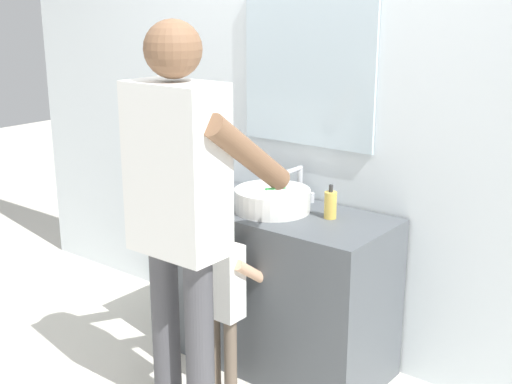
# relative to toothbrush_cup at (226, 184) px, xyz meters

# --- Properties ---
(ground_plane) EXTENTS (14.00, 14.00, 0.00)m
(ground_plane) POSITION_rel_toothbrush_cup_xyz_m (0.37, -0.36, -0.88)
(ground_plane) COLOR silver
(back_wall) EXTENTS (4.40, 0.10, 2.70)m
(back_wall) POSITION_rel_toothbrush_cup_xyz_m (0.37, 0.26, 0.47)
(back_wall) COLOR silver
(back_wall) RESTS_ON ground
(vanity_cabinet) EXTENTS (1.19, 0.54, 0.82)m
(vanity_cabinet) POSITION_rel_toothbrush_cup_xyz_m (0.37, -0.06, -0.47)
(vanity_cabinet) COLOR #4C5156
(vanity_cabinet) RESTS_ON ground
(sink_basin) EXTENTS (0.37, 0.37, 0.11)m
(sink_basin) POSITION_rel_toothbrush_cup_xyz_m (0.37, -0.08, 0.00)
(sink_basin) COLOR silver
(sink_basin) RESTS_ON vanity_cabinet
(faucet) EXTENTS (0.18, 0.14, 0.18)m
(faucet) POSITION_rel_toothbrush_cup_xyz_m (0.37, 0.15, 0.03)
(faucet) COLOR #B7BABF
(faucet) RESTS_ON vanity_cabinet
(toothbrush_cup) EXTENTS (0.07, 0.07, 0.21)m
(toothbrush_cup) POSITION_rel_toothbrush_cup_xyz_m (0.00, 0.00, 0.00)
(toothbrush_cup) COLOR silver
(toothbrush_cup) RESTS_ON vanity_cabinet
(soap_bottle) EXTENTS (0.06, 0.06, 0.16)m
(soap_bottle) POSITION_rel_toothbrush_cup_xyz_m (0.66, -0.00, 0.01)
(soap_bottle) COLOR gold
(soap_bottle) RESTS_ON vanity_cabinet
(child_toddler) EXTENTS (0.27, 0.27, 0.89)m
(child_toddler) POSITION_rel_toothbrush_cup_xyz_m (0.37, -0.46, -0.35)
(child_toddler) COLOR #6B5B4C
(child_toddler) RESTS_ON ground
(adult_parent) EXTENTS (0.54, 0.57, 1.76)m
(adult_parent) POSITION_rel_toothbrush_cup_xyz_m (0.38, -0.73, 0.18)
(adult_parent) COLOR #47474C
(adult_parent) RESTS_ON ground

